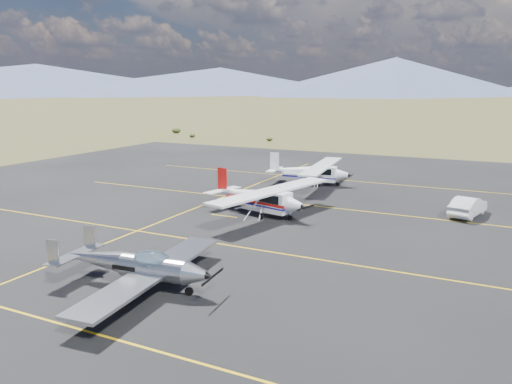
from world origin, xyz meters
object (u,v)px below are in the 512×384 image
Objects in this scene: aircraft_low_wing at (138,265)px; sedan at (468,206)px; aircraft_cessna at (259,196)px; aircraft_plain at (310,171)px.

aircraft_low_wing reaches higher than sedan.
aircraft_low_wing is at bearing -72.43° from aircraft_cessna.
aircraft_cessna is 11.68m from aircraft_plain.
aircraft_low_wing is 23.26m from sedan.
sedan is at bearing 52.98° from aircraft_low_wing.
aircraft_low_wing is 14.00m from aircraft_cessna.
aircraft_plain is at bearing 106.75° from aircraft_cessna.
aircraft_low_wing is at bearing -92.95° from aircraft_plain.
aircraft_cessna is at bearing 88.07° from aircraft_low_wing.
sedan is (13.59, -5.82, -0.54)m from aircraft_plain.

